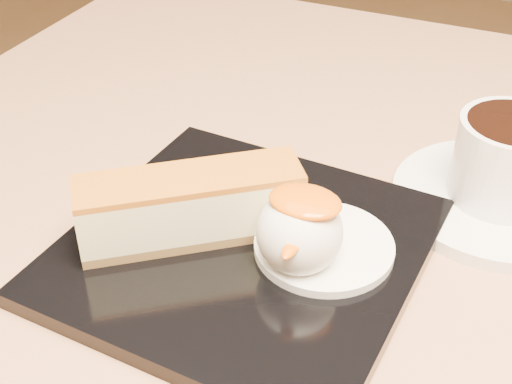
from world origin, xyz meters
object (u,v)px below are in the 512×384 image
at_px(cheesecake, 191,206).
at_px(coffee_cup, 510,159).
at_px(dessert_plate, 244,250).
at_px(saucer, 497,200).
at_px(table, 318,384).
at_px(ice_cream_scoop, 299,232).

bearing_deg(cheesecake, coffee_cup, -1.81).
height_order(dessert_plate, saucer, dessert_plate).
bearing_deg(table, saucer, 40.06).
height_order(table, coffee_cup, coffee_cup).
distance_m(dessert_plate, cheesecake, 0.05).
xyz_separation_m(table, coffee_cup, (0.10, 0.08, 0.20)).
relative_size(dessert_plate, saucer, 1.47).
bearing_deg(dessert_plate, cheesecake, -171.87).
bearing_deg(cheesecake, table, -6.57).
bearing_deg(coffee_cup, table, -119.67).
xyz_separation_m(saucer, coffee_cup, (0.00, -0.00, 0.04)).
bearing_deg(coffee_cup, dessert_plate, -118.16).
distance_m(table, dessert_plate, 0.17).
height_order(ice_cream_scoop, coffee_cup, coffee_cup).
xyz_separation_m(dessert_plate, coffee_cup, (0.15, 0.13, 0.04)).
bearing_deg(cheesecake, dessert_plate, -29.59).
bearing_deg(dessert_plate, ice_cream_scoop, -7.13).
relative_size(table, dessert_plate, 3.64).
xyz_separation_m(table, ice_cream_scoop, (-0.00, -0.05, 0.19)).
distance_m(dessert_plate, ice_cream_scoop, 0.05).
bearing_deg(table, cheesecake, -148.85).
relative_size(cheesecake, coffee_cup, 1.43).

